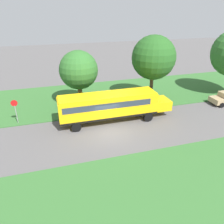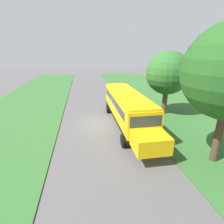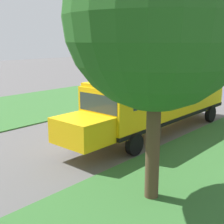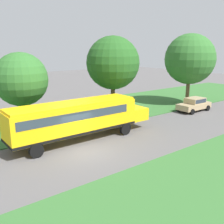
% 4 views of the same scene
% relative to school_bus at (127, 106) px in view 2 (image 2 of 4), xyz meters
% --- Properties ---
extents(ground_plane, '(120.00, 120.00, 0.00)m').
position_rel_school_bus_xyz_m(ground_plane, '(2.42, -0.76, -1.92)').
color(ground_plane, '#565454').
extents(grass_verge, '(12.00, 80.00, 0.08)m').
position_rel_school_bus_xyz_m(grass_verge, '(-7.58, -0.76, -1.88)').
color(grass_verge, '#33662D').
rests_on(grass_verge, ground).
extents(grass_far_side, '(10.00, 80.00, 0.07)m').
position_rel_school_bus_xyz_m(grass_far_side, '(11.42, -0.76, -1.89)').
color(grass_far_side, '#33662D').
rests_on(grass_far_side, ground).
extents(school_bus, '(2.84, 12.42, 3.16)m').
position_rel_school_bus_xyz_m(school_bus, '(0.00, 0.00, 0.00)').
color(school_bus, yellow).
rests_on(school_bus, ground).
extents(oak_tree_beside_bus, '(4.62, 4.62, 6.93)m').
position_rel_school_bus_xyz_m(oak_tree_beside_bus, '(-5.05, -2.43, 2.71)').
color(oak_tree_beside_bus, brown).
rests_on(oak_tree_beside_bus, ground).
extents(stop_sign, '(0.08, 0.68, 2.74)m').
position_rel_school_bus_xyz_m(stop_sign, '(-2.18, -9.81, -0.19)').
color(stop_sign, gray).
rests_on(stop_sign, ground).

